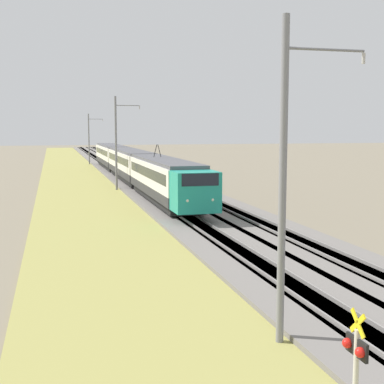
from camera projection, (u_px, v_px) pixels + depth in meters
ballast_main at (138, 186)px, 56.61m from camera, size 240.00×4.40×0.30m
ballast_adjacent at (174, 185)px, 57.61m from camera, size 240.00×4.40×0.30m
track_main at (138, 186)px, 56.61m from camera, size 240.00×1.57×0.45m
track_adjacent at (174, 185)px, 57.61m from camera, size 240.00×1.57×0.45m
grass_verge at (84, 189)px, 55.20m from camera, size 240.00×9.17×0.12m
passenger_train at (130, 163)px, 61.92m from camera, size 60.32×2.96×4.90m
crossing_signal_aux at (355, 369)px, 10.13m from camera, size 0.70×0.23×2.85m
catenary_mast_near at (284, 180)px, 14.90m from camera, size 0.22×2.56×9.31m
catenary_mast_mid at (117, 143)px, 53.15m from camera, size 0.22×2.56×9.41m
catenary_mast_far at (89, 139)px, 91.45m from camera, size 0.22×2.56×8.75m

